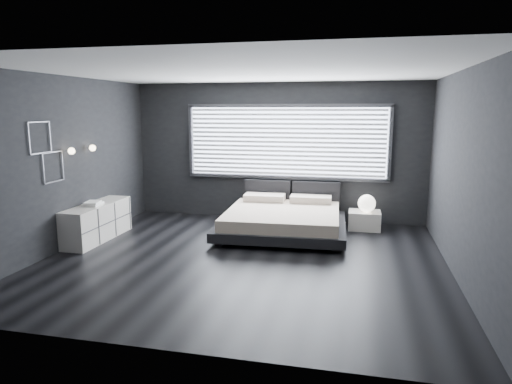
# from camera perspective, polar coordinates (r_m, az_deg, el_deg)

# --- Properties ---
(room) EXTENTS (6.04, 6.00, 2.80)m
(room) POSITION_cam_1_polar(r_m,az_deg,el_deg) (6.73, -1.61, 2.92)
(room) COLOR black
(room) RESTS_ON ground
(window) EXTENTS (4.14, 0.09, 1.52)m
(window) POSITION_cam_1_polar(r_m,az_deg,el_deg) (9.30, 3.75, 6.25)
(window) COLOR white
(window) RESTS_ON ground
(headboard) EXTENTS (1.96, 0.16, 0.52)m
(headboard) POSITION_cam_1_polar(r_m,az_deg,el_deg) (9.36, 4.48, -0.15)
(headboard) COLOR black
(headboard) RESTS_ON ground
(sconce_near) EXTENTS (0.18, 0.11, 0.11)m
(sconce_near) POSITION_cam_1_polar(r_m,az_deg,el_deg) (7.98, -22.09, 4.77)
(sconce_near) COLOR silver
(sconce_near) RESTS_ON ground
(sconce_far) EXTENTS (0.18, 0.11, 0.11)m
(sconce_far) POSITION_cam_1_polar(r_m,az_deg,el_deg) (8.47, -19.78, 5.21)
(sconce_far) COLOR silver
(sconce_far) RESTS_ON ground
(wall_art_upper) EXTENTS (0.01, 0.48, 0.48)m
(wall_art_upper) POSITION_cam_1_polar(r_m,az_deg,el_deg) (7.53, -25.40, 6.16)
(wall_art_upper) COLOR #47474C
(wall_art_upper) RESTS_ON ground
(wall_art_lower) EXTENTS (0.01, 0.48, 0.48)m
(wall_art_lower) POSITION_cam_1_polar(r_m,az_deg,el_deg) (7.77, -24.00, 2.88)
(wall_art_lower) COLOR #47474C
(wall_art_lower) RESTS_ON ground
(bed) EXTENTS (2.36, 2.27, 0.59)m
(bed) POSITION_cam_1_polar(r_m,az_deg,el_deg) (8.41, 3.39, -3.42)
(bed) COLOR black
(bed) RESTS_ON ground
(nightstand) EXTENTS (0.60, 0.50, 0.35)m
(nightstand) POSITION_cam_1_polar(r_m,az_deg,el_deg) (8.97, 13.39, -3.45)
(nightstand) COLOR silver
(nightstand) RESTS_ON ground
(orb_lamp) EXTENTS (0.33, 0.33, 0.33)m
(orb_lamp) POSITION_cam_1_polar(r_m,az_deg,el_deg) (8.87, 13.68, -1.38)
(orb_lamp) COLOR white
(orb_lamp) RESTS_ON nightstand
(dresser) EXTENTS (0.45, 1.60, 0.64)m
(dresser) POSITION_cam_1_polar(r_m,az_deg,el_deg) (8.49, -19.21, -3.53)
(dresser) COLOR silver
(dresser) RESTS_ON ground
(book_stack) EXTENTS (0.30, 0.37, 0.07)m
(book_stack) POSITION_cam_1_polar(r_m,az_deg,el_deg) (8.32, -19.74, -1.35)
(book_stack) COLOR white
(book_stack) RESTS_ON dresser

